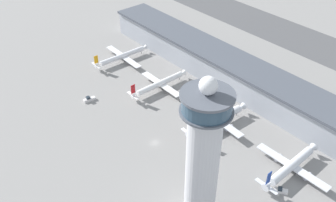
# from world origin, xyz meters

# --- Properties ---
(ground_plane) EXTENTS (1000.00, 1000.00, 0.00)m
(ground_plane) POSITION_xyz_m (0.00, 0.00, 0.00)
(ground_plane) COLOR gray
(terminal_building) EXTENTS (233.60, 25.00, 18.27)m
(terminal_building) POSITION_xyz_m (0.00, 70.00, 9.23)
(terminal_building) COLOR #A3A8B2
(terminal_building) RESTS_ON ground
(runway_strip) EXTENTS (350.40, 44.00, 0.01)m
(runway_strip) POSITION_xyz_m (0.00, 157.49, 0.00)
(runway_strip) COLOR #515154
(runway_strip) RESTS_ON ground
(control_tower) EXTENTS (18.62, 18.62, 67.06)m
(control_tower) POSITION_xyz_m (45.16, -12.58, 33.74)
(control_tower) COLOR silver
(control_tower) RESTS_ON ground
(airplane_gate_alpha) EXTENTS (37.45, 41.80, 11.06)m
(airplane_gate_alpha) POSITION_xyz_m (-79.64, 34.80, 3.73)
(airplane_gate_alpha) COLOR white
(airplane_gate_alpha) RESTS_ON ground
(airplane_gate_bravo) EXTENTS (33.92, 41.61, 11.26)m
(airplane_gate_bravo) POSITION_xyz_m (-36.42, 32.92, 3.76)
(airplane_gate_bravo) COLOR white
(airplane_gate_bravo) RESTS_ON ground
(airplane_gate_charlie) EXTENTS (33.62, 41.23, 13.10)m
(airplane_gate_charlie) POSITION_xyz_m (11.23, 33.89, 4.29)
(airplane_gate_charlie) COLOR silver
(airplane_gate_charlie) RESTS_ON ground
(airplane_gate_delta) EXTENTS (37.87, 39.21, 12.65)m
(airplane_gate_delta) POSITION_xyz_m (56.43, 35.65, 3.93)
(airplane_gate_delta) COLOR silver
(airplane_gate_delta) RESTS_ON ground
(service_truck_catering) EXTENTS (6.22, 5.28, 2.50)m
(service_truck_catering) POSITION_xyz_m (60.90, 22.58, 0.86)
(service_truck_catering) COLOR black
(service_truck_catering) RESTS_ON ground
(service_truck_fuel) EXTENTS (3.28, 7.28, 3.02)m
(service_truck_fuel) POSITION_xyz_m (-53.69, -6.66, 1.05)
(service_truck_fuel) COLOR black
(service_truck_fuel) RESTS_ON ground
(service_truck_baggage) EXTENTS (4.11, 7.54, 2.78)m
(service_truck_baggage) POSITION_xyz_m (14.25, 28.04, 0.96)
(service_truck_baggage) COLOR black
(service_truck_baggage) RESTS_ON ground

